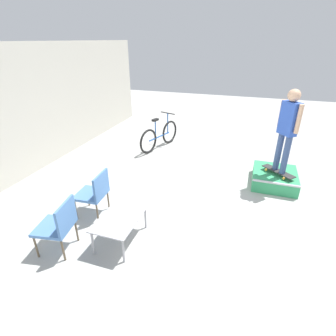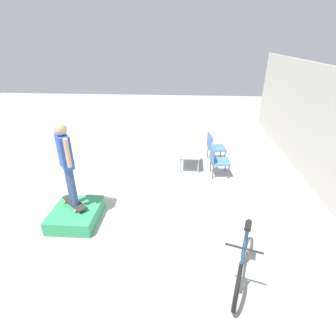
% 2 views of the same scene
% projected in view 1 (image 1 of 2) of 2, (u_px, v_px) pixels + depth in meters
% --- Properties ---
extents(ground_plane, '(24.00, 24.00, 0.00)m').
position_uv_depth(ground_plane, '(206.00, 214.00, 5.07)').
color(ground_plane, '#A8A8A3').
extents(house_wall_back, '(12.00, 0.06, 3.00)m').
position_uv_depth(house_wall_back, '(7.00, 118.00, 5.68)').
color(house_wall_back, beige).
rests_on(house_wall_back, ground_plane).
extents(skate_ramp_box, '(1.12, 0.96, 0.33)m').
position_uv_depth(skate_ramp_box, '(274.00, 178.00, 6.06)').
color(skate_ramp_box, '#339E60').
rests_on(skate_ramp_box, ground_plane).
extents(skateboard_on_ramp, '(0.66, 0.71, 0.07)m').
position_uv_depth(skateboard_on_ramp, '(278.00, 171.00, 5.85)').
color(skateboard_on_ramp, '#2D2D2D').
rests_on(skateboard_on_ramp, skate_ramp_box).
extents(person_skater, '(0.47, 0.39, 1.78)m').
position_uv_depth(person_skater, '(288.00, 125.00, 5.37)').
color(person_skater, '#384C7A').
rests_on(person_skater, skateboard_on_ramp).
extents(coffee_table, '(0.94, 0.62, 0.46)m').
position_uv_depth(coffee_table, '(120.00, 220.00, 4.23)').
color(coffee_table, '#9E9EA3').
rests_on(coffee_table, ground_plane).
extents(patio_chair_left, '(0.60, 0.60, 0.89)m').
position_uv_depth(patio_chair_left, '(59.00, 224.00, 4.00)').
color(patio_chair_left, brown).
rests_on(patio_chair_left, ground_plane).
extents(patio_chair_right, '(0.56, 0.56, 0.89)m').
position_uv_depth(patio_chair_right, '(95.00, 191.00, 4.84)').
color(patio_chair_right, brown).
rests_on(patio_chair_right, ground_plane).
extents(bicycle, '(1.73, 0.68, 1.01)m').
position_uv_depth(bicycle, '(160.00, 136.00, 7.98)').
color(bicycle, black).
rests_on(bicycle, ground_plane).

